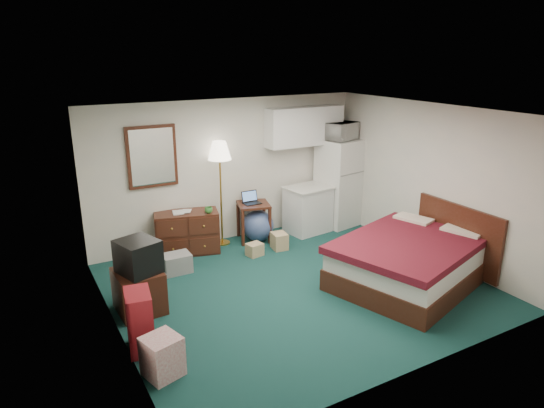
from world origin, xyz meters
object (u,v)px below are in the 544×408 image
desk (254,222)px  tv_stand (139,291)px  bed (409,262)px  kitchen_counter (308,210)px  fridge (338,183)px  suitcase (140,321)px  floor_lamp (221,194)px  dresser (187,232)px

desk → tv_stand: desk is taller
desk → bed: 2.88m
kitchen_counter → fridge: 0.85m
suitcase → floor_lamp: bearing=59.4°
kitchen_counter → tv_stand: (-3.53, -1.37, -0.14)m
dresser → bed: bearing=-32.8°
dresser → kitchen_counter: bearing=11.4°
dresser → bed: size_ratio=0.50×
bed → suitcase: (-3.83, 0.28, 0.02)m
kitchen_counter → suitcase: bearing=-156.3°
tv_stand → fridge: bearing=16.2°
bed → suitcase: bearing=158.7°
desk → fridge: 1.88m
desk → tv_stand: (-2.45, -1.48, -0.06)m
desk → fridge: fridge is taller
desk → suitcase: suitcase is taller
fridge → tv_stand: 4.54m
desk → fridge: bearing=14.6°
kitchen_counter → floor_lamp: bearing=164.8°
desk → fridge: (1.82, -0.05, 0.49)m
dresser → suitcase: suitcase is taller
fridge → tv_stand: (-4.27, -1.43, -0.56)m
dresser → fridge: (3.05, -0.10, 0.48)m
fridge → kitchen_counter: bearing=174.9°
fridge → tv_stand: bearing=-171.3°
floor_lamp → suitcase: floor_lamp is taller
floor_lamp → fridge: (2.38, -0.17, -0.08)m
fridge → bed: 2.71m
dresser → suitcase: size_ratio=1.45×
floor_lamp → bed: (1.73, -2.76, -0.58)m
kitchen_counter → fridge: (0.73, 0.06, 0.42)m
desk → suitcase: 3.56m
fridge → bed: size_ratio=0.80×
desk → kitchen_counter: kitchen_counter is taller
dresser → fridge: size_ratio=0.62×
floor_lamp → bed: bearing=-57.8°
dresser → floor_lamp: floor_lamp is taller
kitchen_counter → suitcase: 4.37m
tv_stand → suitcase: bearing=-106.3°
bed → tv_stand: bed is taller
desk → kitchen_counter: size_ratio=0.82×
dresser → desk: bearing=13.1°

